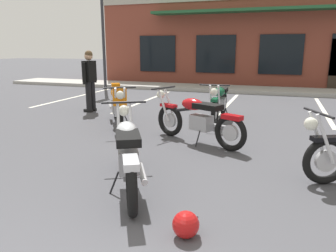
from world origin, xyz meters
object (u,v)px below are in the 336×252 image
object	(u,v)px
motorcycle_foreground_classic	(128,153)
parking_lot_lamp_post	(101,7)
motorcycle_blue_standard	(118,102)
helmet_on_pavement	(186,224)
motorcycle_silver_naked	(220,102)
motorcycle_green_cafe_racer	(197,118)
person_in_shorts_foreground	(90,77)

from	to	relation	value
motorcycle_foreground_classic	parking_lot_lamp_post	world-z (taller)	parking_lot_lamp_post
motorcycle_blue_standard	helmet_on_pavement	bearing A→B (deg)	-54.99
motorcycle_silver_naked	motorcycle_green_cafe_racer	xyz separation A→B (m)	(-0.04, -2.09, 0.00)
motorcycle_foreground_classic	motorcycle_blue_standard	size ratio (longest dim) A/B	1.02
motorcycle_blue_standard	person_in_shorts_foreground	xyz separation A→B (m)	(-1.49, 1.24, 0.42)
motorcycle_blue_standard	motorcycle_silver_naked	bearing A→B (deg)	31.43
motorcycle_silver_naked	motorcycle_blue_standard	size ratio (longest dim) A/B	1.13
motorcycle_blue_standard	person_in_shorts_foreground	bearing A→B (deg)	140.25
motorcycle_silver_naked	parking_lot_lamp_post	distance (m)	8.01
motorcycle_green_cafe_racer	person_in_shorts_foreground	xyz separation A→B (m)	(-3.56, 2.04, 0.49)
motorcycle_foreground_classic	motorcycle_blue_standard	world-z (taller)	same
helmet_on_pavement	parking_lot_lamp_post	xyz separation A→B (m)	(-6.51, 9.86, 3.23)
motorcycle_foreground_classic	helmet_on_pavement	world-z (taller)	motorcycle_foreground_classic
motorcycle_green_cafe_racer	person_in_shorts_foreground	bearing A→B (deg)	150.22
motorcycle_silver_naked	person_in_shorts_foreground	distance (m)	3.63
person_in_shorts_foreground	parking_lot_lamp_post	size ratio (longest dim) A/B	0.32
motorcycle_green_cafe_racer	parking_lot_lamp_post	distance (m)	9.35
motorcycle_foreground_classic	motorcycle_green_cafe_racer	size ratio (longest dim) A/B	0.97
helmet_on_pavement	motorcycle_foreground_classic	bearing A→B (deg)	139.38
motorcycle_silver_naked	parking_lot_lamp_post	bearing A→B (deg)	141.72
motorcycle_blue_standard	helmet_on_pavement	xyz separation A→B (m)	(2.76, -3.94, -0.40)
motorcycle_blue_standard	motorcycle_foreground_classic	bearing A→B (deg)	-60.41
parking_lot_lamp_post	motorcycle_green_cafe_racer	bearing A→B (deg)	-49.07
motorcycle_green_cafe_racer	helmet_on_pavement	size ratio (longest dim) A/B	7.56
person_in_shorts_foreground	helmet_on_pavement	distance (m)	6.75
person_in_shorts_foreground	helmet_on_pavement	bearing A→B (deg)	-50.63
helmet_on_pavement	motorcycle_green_cafe_racer	bearing A→B (deg)	102.40
motorcycle_foreground_classic	motorcycle_silver_naked	bearing A→B (deg)	85.17
motorcycle_silver_naked	person_in_shorts_foreground	size ratio (longest dim) A/B	1.26
motorcycle_green_cafe_racer	parking_lot_lamp_post	size ratio (longest dim) A/B	0.38
motorcycle_silver_naked	person_in_shorts_foreground	xyz separation A→B (m)	(-3.60, -0.05, 0.49)
motorcycle_blue_standard	motorcycle_green_cafe_racer	world-z (taller)	same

